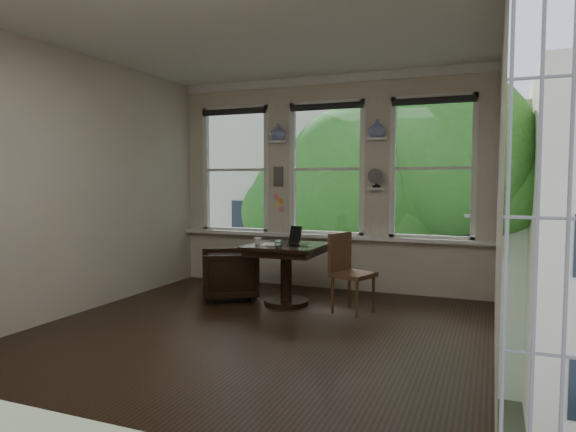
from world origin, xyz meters
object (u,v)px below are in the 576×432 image
at_px(mug, 258,241).
at_px(side_chair_right, 353,274).
at_px(laptop, 296,245).
at_px(armchair_left, 229,274).
at_px(table, 286,274).

bearing_deg(mug, side_chair_right, 1.39).
xyz_separation_m(laptop, mug, (-0.50, -0.05, 0.03)).
height_order(armchair_left, side_chair_right, side_chair_right).
bearing_deg(mug, table, 20.03).
bearing_deg(table, side_chair_right, -5.99).
height_order(armchair_left, laptop, laptop).
relative_size(side_chair_right, laptop, 3.01).
height_order(armchair_left, mug, mug).
xyz_separation_m(table, mug, (-0.33, -0.12, 0.42)).
height_order(side_chair_right, mug, side_chair_right).
xyz_separation_m(table, side_chair_right, (0.87, -0.09, 0.09)).
bearing_deg(laptop, table, 164.15).
relative_size(table, side_chair_right, 0.98).
distance_m(armchair_left, mug, 0.67).
relative_size(armchair_left, mug, 7.84).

